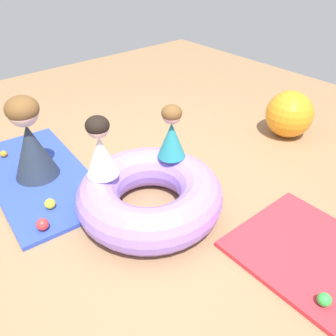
{
  "coord_description": "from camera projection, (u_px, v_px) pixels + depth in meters",
  "views": [
    {
      "loc": [
        1.92,
        -1.41,
        2.02
      ],
      "look_at": [
        0.06,
        0.16,
        0.36
      ],
      "focal_mm": 37.82,
      "sensor_mm": 36.0,
      "label": 1
    }
  ],
  "objects": [
    {
      "name": "gym_mat_center_rear",
      "position": [
        39.0,
        176.0,
        3.44
      ],
      "size": [
        1.81,
        0.98,
        0.04
      ],
      "primitive_type": "cube",
      "rotation": [
        0.0,
        0.0,
        -0.08
      ],
      "color": "#2D47B7",
      "rests_on": "ground"
    },
    {
      "name": "adult_seated",
      "position": [
        30.0,
        139.0,
        3.21
      ],
      "size": [
        0.57,
        0.57,
        0.8
      ],
      "rotation": [
        0.0,
        0.0,
        2.6
      ],
      "color": "#232D3D",
      "rests_on": "gym_mat_center_rear"
    },
    {
      "name": "play_ball_yellow",
      "position": [
        50.0,
        204.0,
        2.99
      ],
      "size": [
        0.09,
        0.09,
        0.09
      ],
      "primitive_type": "sphere",
      "color": "yellow",
      "rests_on": "gym_mat_center_rear"
    },
    {
      "name": "play_ball_red",
      "position": [
        42.0,
        224.0,
        2.78
      ],
      "size": [
        0.1,
        0.1,
        0.1
      ],
      "primitive_type": "sphere",
      "color": "red",
      "rests_on": "gym_mat_center_rear"
    },
    {
      "name": "play_ball_orange",
      "position": [
        4.0,
        154.0,
        3.67
      ],
      "size": [
        0.07,
        0.07,
        0.07
      ],
      "primitive_type": "sphere",
      "color": "orange",
      "rests_on": "gym_mat_center_rear"
    },
    {
      "name": "ground_plane",
      "position": [
        149.0,
        206.0,
        3.1
      ],
      "size": [
        8.0,
        8.0,
        0.0
      ],
      "primitive_type": "plane",
      "color": "#93704C"
    },
    {
      "name": "exercise_ball_large",
      "position": [
        289.0,
        114.0,
        4.02
      ],
      "size": [
        0.53,
        0.53,
        0.53
      ],
      "primitive_type": "sphere",
      "color": "orange",
      "rests_on": "ground"
    },
    {
      "name": "play_ball_green",
      "position": [
        324.0,
        300.0,
        2.22
      ],
      "size": [
        0.09,
        0.09,
        0.09
      ],
      "primitive_type": "sphere",
      "color": "green",
      "rests_on": "gym_mat_near_left"
    },
    {
      "name": "child_in_teal",
      "position": [
        172.0,
        132.0,
        2.98
      ],
      "size": [
        0.34,
        0.34,
        0.48
      ],
      "rotation": [
        0.0,
        0.0,
        4.17
      ],
      "color": "teal",
      "rests_on": "inflatable_cushion"
    },
    {
      "name": "child_in_white",
      "position": [
        100.0,
        147.0,
        2.75
      ],
      "size": [
        0.36,
        0.36,
        0.51
      ],
      "rotation": [
        0.0,
        0.0,
        4.13
      ],
      "color": "white",
      "rests_on": "inflatable_cushion"
    },
    {
      "name": "inflatable_cushion",
      "position": [
        150.0,
        195.0,
        2.94
      ],
      "size": [
        1.21,
        1.21,
        0.36
      ],
      "primitive_type": "torus",
      "color": "#9975EA",
      "rests_on": "ground"
    }
  ]
}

